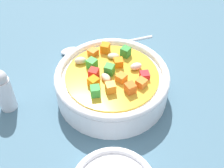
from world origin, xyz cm
name	(u,v)px	position (x,y,z in cm)	size (l,w,h in cm)	color
ground_plane	(112,98)	(0.00, 0.00, -1.00)	(140.00, 140.00, 2.00)	#42667A
soup_bowl_main	(112,83)	(0.01, -0.01, 3.00)	(19.54, 19.54, 6.66)	white
spoon	(92,47)	(11.74, -7.13, 0.44)	(11.68, 18.12, 1.01)	silver
pepper_shaker	(3,90)	(11.52, 13.84, 4.13)	(2.87, 2.87, 8.30)	silver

